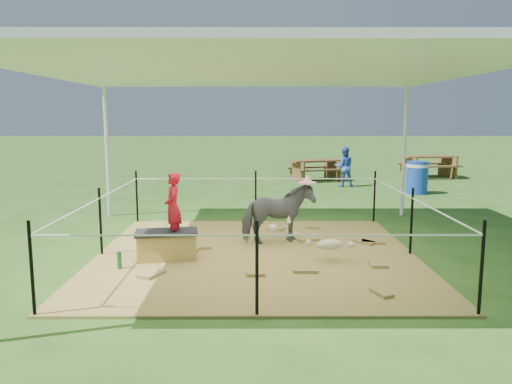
{
  "coord_description": "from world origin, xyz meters",
  "views": [
    {
      "loc": [
        -0.03,
        -7.06,
        2.01
      ],
      "look_at": [
        0.0,
        0.6,
        0.85
      ],
      "focal_mm": 35.0,
      "sensor_mm": 36.0,
      "label": 1
    }
  ],
  "objects_px": {
    "foal": "(330,242)",
    "distant_person": "(344,167)",
    "pony": "(278,214)",
    "woman": "(173,200)",
    "green_bottle": "(119,260)",
    "picnic_table_near": "(315,170)",
    "trash_barrel": "(417,178)",
    "straw_bale": "(167,246)",
    "picnic_table_far": "(428,167)"
  },
  "relations": [
    {
      "from": "pony",
      "to": "picnic_table_near",
      "type": "relative_size",
      "value": 0.71
    },
    {
      "from": "foal",
      "to": "pony",
      "type": "bearing_deg",
      "value": 113.2
    },
    {
      "from": "woman",
      "to": "green_bottle",
      "type": "height_order",
      "value": "woman"
    },
    {
      "from": "pony",
      "to": "distant_person",
      "type": "xyz_separation_m",
      "value": [
        2.23,
        6.67,
        0.07
      ]
    },
    {
      "from": "green_bottle",
      "to": "pony",
      "type": "distance_m",
      "value": 2.55
    },
    {
      "from": "straw_bale",
      "to": "pony",
      "type": "height_order",
      "value": "pony"
    },
    {
      "from": "green_bottle",
      "to": "picnic_table_far",
      "type": "relative_size",
      "value": 0.13
    },
    {
      "from": "green_bottle",
      "to": "trash_barrel",
      "type": "bearing_deg",
      "value": 47.51
    },
    {
      "from": "woman",
      "to": "foal",
      "type": "bearing_deg",
      "value": 78.11
    },
    {
      "from": "pony",
      "to": "trash_barrel",
      "type": "xyz_separation_m",
      "value": [
        3.9,
        5.27,
        -0.07
      ]
    },
    {
      "from": "green_bottle",
      "to": "distant_person",
      "type": "relative_size",
      "value": 0.2
    },
    {
      "from": "foal",
      "to": "distant_person",
      "type": "distance_m",
      "value": 7.82
    },
    {
      "from": "pony",
      "to": "distant_person",
      "type": "distance_m",
      "value": 7.03
    },
    {
      "from": "woman",
      "to": "trash_barrel",
      "type": "relative_size",
      "value": 1.13
    },
    {
      "from": "green_bottle",
      "to": "distant_person",
      "type": "xyz_separation_m",
      "value": [
        4.38,
        8.0,
        0.43
      ]
    },
    {
      "from": "pony",
      "to": "trash_barrel",
      "type": "height_order",
      "value": "pony"
    },
    {
      "from": "trash_barrel",
      "to": "picnic_table_near",
      "type": "relative_size",
      "value": 0.54
    },
    {
      "from": "straw_bale",
      "to": "woman",
      "type": "bearing_deg",
      "value": 0.0
    },
    {
      "from": "straw_bale",
      "to": "picnic_table_near",
      "type": "distance_m",
      "value": 9.43
    },
    {
      "from": "foal",
      "to": "picnic_table_near",
      "type": "height_order",
      "value": "picnic_table_near"
    },
    {
      "from": "foal",
      "to": "picnic_table_near",
      "type": "xyz_separation_m",
      "value": [
        0.88,
        9.0,
        0.03
      ]
    },
    {
      "from": "foal",
      "to": "woman",
      "type": "bearing_deg",
      "value": 165.85
    },
    {
      "from": "trash_barrel",
      "to": "picnic_table_far",
      "type": "bearing_deg",
      "value": 66.76
    },
    {
      "from": "green_bottle",
      "to": "picnic_table_near",
      "type": "bearing_deg",
      "value": 68.38
    },
    {
      "from": "woman",
      "to": "foal",
      "type": "distance_m",
      "value": 2.25
    },
    {
      "from": "woman",
      "to": "picnic_table_far",
      "type": "height_order",
      "value": "woman"
    },
    {
      "from": "foal",
      "to": "distant_person",
      "type": "xyz_separation_m",
      "value": [
        1.55,
        7.66,
        0.28
      ]
    },
    {
      "from": "green_bottle",
      "to": "foal",
      "type": "distance_m",
      "value": 2.85
    },
    {
      "from": "pony",
      "to": "picnic_table_near",
      "type": "distance_m",
      "value": 8.16
    },
    {
      "from": "straw_bale",
      "to": "distant_person",
      "type": "distance_m",
      "value": 8.47
    },
    {
      "from": "picnic_table_far",
      "to": "picnic_table_near",
      "type": "bearing_deg",
      "value": -175.42
    },
    {
      "from": "green_bottle",
      "to": "pony",
      "type": "bearing_deg",
      "value": 31.77
    },
    {
      "from": "trash_barrel",
      "to": "green_bottle",
      "type": "bearing_deg",
      "value": -132.49
    },
    {
      "from": "picnic_table_near",
      "to": "distant_person",
      "type": "bearing_deg",
      "value": -81.57
    },
    {
      "from": "distant_person",
      "to": "woman",
      "type": "bearing_deg",
      "value": 62.99
    },
    {
      "from": "pony",
      "to": "picnic_table_far",
      "type": "height_order",
      "value": "pony"
    },
    {
      "from": "pony",
      "to": "picnic_table_near",
      "type": "height_order",
      "value": "pony"
    },
    {
      "from": "pony",
      "to": "picnic_table_far",
      "type": "distance_m",
      "value": 10.3
    },
    {
      "from": "green_bottle",
      "to": "distant_person",
      "type": "distance_m",
      "value": 9.13
    },
    {
      "from": "foal",
      "to": "distant_person",
      "type": "height_order",
      "value": "distant_person"
    },
    {
      "from": "pony",
      "to": "trash_barrel",
      "type": "relative_size",
      "value": 1.31
    },
    {
      "from": "picnic_table_near",
      "to": "distant_person",
      "type": "height_order",
      "value": "distant_person"
    },
    {
      "from": "woman",
      "to": "picnic_table_near",
      "type": "xyz_separation_m",
      "value": [
        3.05,
        8.89,
        -0.54
      ]
    },
    {
      "from": "picnic_table_near",
      "to": "foal",
      "type": "bearing_deg",
      "value": -113.97
    },
    {
      "from": "pony",
      "to": "distant_person",
      "type": "relative_size",
      "value": 0.97
    },
    {
      "from": "woman",
      "to": "green_bottle",
      "type": "distance_m",
      "value": 1.07
    },
    {
      "from": "woman",
      "to": "foal",
      "type": "xyz_separation_m",
      "value": [
        2.17,
        -0.11,
        -0.57
      ]
    },
    {
      "from": "straw_bale",
      "to": "picnic_table_near",
      "type": "relative_size",
      "value": 0.51
    },
    {
      "from": "woman",
      "to": "distant_person",
      "type": "distance_m",
      "value": 8.42
    },
    {
      "from": "picnic_table_far",
      "to": "woman",
      "type": "bearing_deg",
      "value": -132.17
    }
  ]
}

